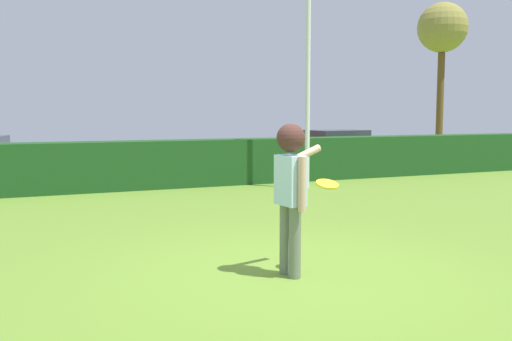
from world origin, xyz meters
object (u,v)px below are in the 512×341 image
object	(u,v)px
lamppost	(308,68)
frisbee	(327,184)
parked_car_red	(336,144)
person	(291,180)
maple_tree	(442,31)

from	to	relation	value
lamppost	frisbee	bearing A→B (deg)	-116.88
frisbee	lamppost	bearing A→B (deg)	63.12
frisbee	parked_car_red	world-z (taller)	parked_car_red
lamppost	parked_car_red	distance (m)	8.32
person	maple_tree	world-z (taller)	maple_tree
person	frisbee	size ratio (longest dim) A/B	6.50
person	frisbee	bearing A→B (deg)	-1.62
frisbee	maple_tree	size ratio (longest dim) A/B	0.04
maple_tree	person	bearing A→B (deg)	-135.96
person	parked_car_red	distance (m)	15.78
parked_car_red	frisbee	bearing A→B (deg)	-121.97
frisbee	parked_car_red	xyz separation A→B (m)	(8.22, 13.17, -0.37)
lamppost	person	bearing A→B (deg)	-120.02
parked_car_red	lamppost	bearing A→B (deg)	-126.81
person	frisbee	world-z (taller)	person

